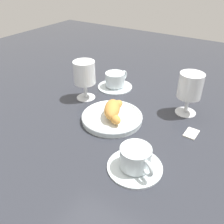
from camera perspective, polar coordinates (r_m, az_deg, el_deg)
ground_plane at (r=0.76m, az=-2.05°, el=-2.13°), size 2.20×2.20×0.00m
pastry_plate at (r=0.75m, az=0.00°, el=-1.26°), size 0.19×0.19×0.02m
croissant_large at (r=0.74m, az=0.25°, el=0.56°), size 0.12×0.10×0.04m
coffee_cup_near at (r=0.95m, az=0.78°, el=7.36°), size 0.14×0.14×0.06m
coffee_cup_far at (r=0.58m, az=5.64°, el=-11.33°), size 0.14×0.14×0.06m
juice_glass_left at (r=0.79m, az=18.14°, el=5.61°), size 0.08×0.08×0.14m
juice_glass_right at (r=0.85m, az=-6.58°, el=8.99°), size 0.08×0.08×0.14m
sugar_packet at (r=0.74m, az=18.43°, el=-4.73°), size 0.05×0.04×0.01m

